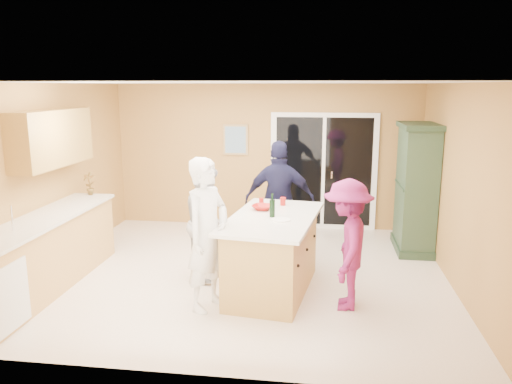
# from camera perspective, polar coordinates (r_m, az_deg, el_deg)

# --- Properties ---
(floor) EXTENTS (5.50, 5.50, 0.00)m
(floor) POSITION_cam_1_polar(r_m,az_deg,el_deg) (7.02, -1.34, -9.35)
(floor) COLOR silver
(floor) RESTS_ON ground
(ceiling) EXTENTS (5.50, 5.00, 0.10)m
(ceiling) POSITION_cam_1_polar(r_m,az_deg,el_deg) (6.54, -1.45, 12.38)
(ceiling) COLOR silver
(ceiling) RESTS_ON wall_back
(wall_back) EXTENTS (5.50, 0.10, 2.60)m
(wall_back) POSITION_cam_1_polar(r_m,az_deg,el_deg) (9.10, 1.11, 4.08)
(wall_back) COLOR tan
(wall_back) RESTS_ON ground
(wall_front) EXTENTS (5.50, 0.10, 2.60)m
(wall_front) POSITION_cam_1_polar(r_m,az_deg,el_deg) (4.28, -6.74, -5.19)
(wall_front) COLOR tan
(wall_front) RESTS_ON ground
(wall_left) EXTENTS (0.10, 5.00, 2.60)m
(wall_left) POSITION_cam_1_polar(r_m,az_deg,el_deg) (7.59, -22.36, 1.57)
(wall_left) COLOR tan
(wall_left) RESTS_ON ground
(wall_right) EXTENTS (0.10, 5.00, 2.60)m
(wall_right) POSITION_cam_1_polar(r_m,az_deg,el_deg) (6.79, 22.16, 0.44)
(wall_right) COLOR tan
(wall_right) RESTS_ON ground
(left_cabinet_run) EXTENTS (0.65, 3.05, 1.24)m
(left_cabinet_run) POSITION_cam_1_polar(r_m,az_deg,el_deg) (6.77, -23.98, -7.11)
(left_cabinet_run) COLOR tan
(left_cabinet_run) RESTS_ON floor
(upper_cabinets) EXTENTS (0.35, 1.60, 0.75)m
(upper_cabinets) POSITION_cam_1_polar(r_m,az_deg,el_deg) (7.26, -22.30, 5.72)
(upper_cabinets) COLOR tan
(upper_cabinets) RESTS_ON wall_left
(sliding_door) EXTENTS (1.90, 0.07, 2.10)m
(sliding_door) POSITION_cam_1_polar(r_m,az_deg,el_deg) (9.05, 7.70, 2.32)
(sliding_door) COLOR white
(sliding_door) RESTS_ON floor
(framed_picture) EXTENTS (0.46, 0.04, 0.56)m
(framed_picture) POSITION_cam_1_polar(r_m,az_deg,el_deg) (9.12, -2.35, 5.99)
(framed_picture) COLOR #A28351
(framed_picture) RESTS_ON wall_back
(kitchen_island) EXTENTS (1.25, 1.98, 0.98)m
(kitchen_island) POSITION_cam_1_polar(r_m,az_deg,el_deg) (6.34, 1.90, -7.35)
(kitchen_island) COLOR tan
(kitchen_island) RESTS_ON floor
(green_hutch) EXTENTS (0.58, 1.09, 2.01)m
(green_hutch) POSITION_cam_1_polar(r_m,az_deg,el_deg) (8.16, 17.82, 0.26)
(green_hutch) COLOR #243A26
(green_hutch) RESTS_ON floor
(woman_white) EXTENTS (0.66, 0.77, 1.78)m
(woman_white) POSITION_cam_1_polar(r_m,az_deg,el_deg) (5.76, -5.57, -4.85)
(woman_white) COLOR white
(woman_white) RESTS_ON floor
(woman_grey) EXTENTS (0.75, 0.87, 1.53)m
(woman_grey) POSITION_cam_1_polar(r_m,az_deg,el_deg) (6.74, -5.58, -3.47)
(woman_grey) COLOR #ADADB0
(woman_grey) RESTS_ON floor
(woman_navy) EXTENTS (1.05, 0.47, 1.78)m
(woman_navy) POSITION_cam_1_polar(r_m,az_deg,el_deg) (7.44, 2.73, -0.96)
(woman_navy) COLOR #171632
(woman_navy) RESTS_ON floor
(woman_magenta) EXTENTS (0.64, 1.03, 1.53)m
(woman_magenta) POSITION_cam_1_polar(r_m,az_deg,el_deg) (5.88, 10.36, -5.94)
(woman_magenta) COLOR #811C56
(woman_magenta) RESTS_ON floor
(serving_bowl) EXTENTS (0.31, 0.31, 0.06)m
(serving_bowl) POSITION_cam_1_polar(r_m,az_deg,el_deg) (6.50, 0.73, -1.76)
(serving_bowl) COLOR #A61712
(serving_bowl) RESTS_ON kitchen_island
(tulip_vase) EXTENTS (0.18, 0.12, 0.35)m
(tulip_vase) POSITION_cam_1_polar(r_m,az_deg,el_deg) (7.94, -18.50, 0.91)
(tulip_vase) COLOR #A41F10
(tulip_vase) RESTS_ON left_cabinet_run
(tumbler_near) EXTENTS (0.08, 0.08, 0.09)m
(tumbler_near) POSITION_cam_1_polar(r_m,az_deg,el_deg) (6.76, 0.62, -1.09)
(tumbler_near) COLOR #A61712
(tumbler_near) RESTS_ON kitchen_island
(tumbler_far) EXTENTS (0.10, 0.10, 0.11)m
(tumbler_far) POSITION_cam_1_polar(r_m,az_deg,el_deg) (6.75, 3.09, -1.07)
(tumbler_far) COLOR #A61712
(tumbler_far) RESTS_ON kitchen_island
(wine_bottle) EXTENTS (0.07, 0.07, 0.30)m
(wine_bottle) POSITION_cam_1_polar(r_m,az_deg,el_deg) (6.13, 1.87, -1.82)
(wine_bottle) COLOR black
(wine_bottle) RESTS_ON kitchen_island
(white_plate) EXTENTS (0.28, 0.28, 0.02)m
(white_plate) POSITION_cam_1_polar(r_m,az_deg,el_deg) (6.01, 2.86, -3.18)
(white_plate) COLOR white
(white_plate) RESTS_ON kitchen_island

